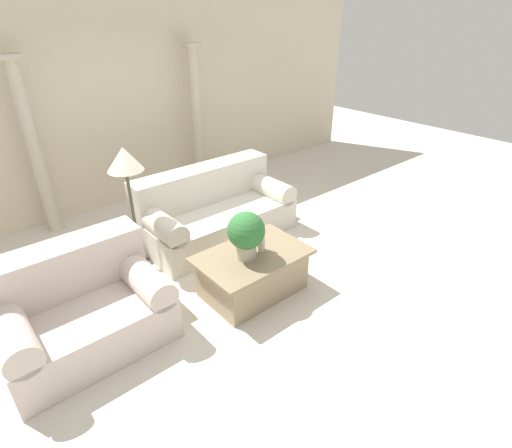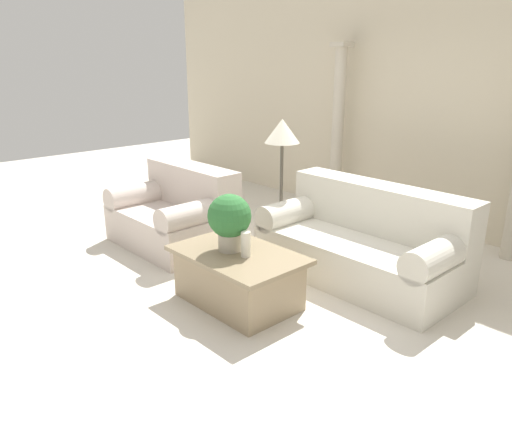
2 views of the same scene
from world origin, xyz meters
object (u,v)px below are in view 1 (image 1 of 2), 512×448
(loveseat, at_px, (81,307))
(floor_lamp, at_px, (125,167))
(coffee_table, at_px, (253,272))
(potted_plant, at_px, (246,233))
(sofa_long, at_px, (214,211))

(loveseat, bearing_deg, floor_lamp, 40.51)
(coffee_table, distance_m, potted_plant, 0.53)
(coffee_table, relative_size, potted_plant, 2.28)
(sofa_long, relative_size, loveseat, 1.42)
(coffee_table, height_order, potted_plant, potted_plant)
(sofa_long, distance_m, potted_plant, 1.44)
(coffee_table, relative_size, floor_lamp, 0.79)
(sofa_long, relative_size, floor_lamp, 1.35)
(sofa_long, height_order, floor_lamp, floor_lamp)
(loveseat, height_order, potted_plant, potted_plant)
(sofa_long, bearing_deg, potted_plant, -111.06)
(coffee_table, bearing_deg, loveseat, 164.36)
(coffee_table, distance_m, floor_lamp, 1.74)
(loveseat, distance_m, floor_lamp, 1.50)
(sofa_long, relative_size, potted_plant, 3.91)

